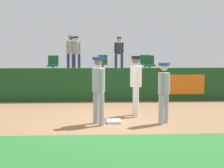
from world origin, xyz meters
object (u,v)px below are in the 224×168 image
seat_back_center (103,62)px  spectator_casual (71,50)px  spectator_hooded (76,51)px  seat_front_left (53,64)px  spectator_capped (119,51)px  player_coach_visitor (99,86)px  seat_front_right (149,64)px  first_base (114,121)px  player_fielder_home (136,81)px  player_runner_visitor (164,89)px  seat_back_right (145,62)px

seat_back_center → spectator_casual: (-1.65, 1.18, 0.60)m
seat_back_center → spectator_hooded: 1.86m
seat_back_center → spectator_casual: 2.11m
seat_front_left → spectator_capped: 4.15m
player_coach_visitor → seat_front_left: 6.18m
spectator_hooded → spectator_casual: spectator_casual is taller
spectator_capped → seat_front_right: bearing=116.0°
seat_front_left → spectator_hooded: (0.85, 2.90, 0.57)m
first_base → spectator_casual: (-1.80, 8.64, 2.01)m
first_base → seat_front_left: 6.31m
player_fielder_home → player_runner_visitor: player_fielder_home is taller
player_runner_visitor → player_coach_visitor: (-1.80, -0.01, 0.09)m
spectator_capped → player_runner_visitor: bearing=96.9°
seat_front_right → spectator_capped: bearing=113.5°
player_fielder_home → player_coach_visitor: (-1.17, -1.19, -0.00)m
player_runner_visitor → seat_front_right: bearing=-146.9°
player_coach_visitor → spectator_casual: 8.99m
first_base → seat_back_right: bearing=75.2°
spectator_hooded → player_coach_visitor: bearing=94.7°
seat_front_left → spectator_casual: bearing=78.9°
player_fielder_home → spectator_capped: 7.42m
first_base → player_runner_visitor: size_ratio=0.24×
seat_front_right → spectator_casual: (-3.69, 2.98, 0.60)m
player_runner_visitor → seat_back_center: bearing=-130.5°
seat_front_right → spectator_hooded: spectator_hooded is taller
player_coach_visitor → spectator_hooded: size_ratio=1.03×
spectator_capped → first_base: bearing=87.6°
player_runner_visitor → seat_front_left: bearing=-109.1°
first_base → seat_front_right: 6.14m
player_runner_visitor → first_base: bearing=-59.1°
player_fielder_home → seat_front_left: 5.62m
player_coach_visitor → seat_front_right: 6.31m
first_base → spectator_casual: 9.05m
first_base → seat_back_right: (1.98, 7.47, 1.41)m
spectator_hooded → spectator_capped: spectator_hooded is taller
seat_front_right → seat_back_center: same height
seat_front_right → spectator_casual: bearing=141.1°
first_base → seat_front_left: bearing=112.8°
first_base → player_fielder_home: player_fielder_home is taller
player_fielder_home → player_coach_visitor: 1.67m
player_coach_visitor → spectator_hooded: 8.87m
player_runner_visitor → spectator_casual: spectator_casual is taller
seat_back_right → player_runner_visitor: bearing=-94.5°
seat_back_center → player_runner_visitor: bearing=-78.7°
spectator_hooded → spectator_capped: (2.26, -0.20, -0.02)m
player_fielder_home → spectator_hooded: bearing=-162.7°
player_fielder_home → player_runner_visitor: bearing=28.6°
spectator_hooded → spectator_casual: size_ratio=0.97×
player_runner_visitor → seat_front_left: (-3.76, 5.84, 0.47)m
first_base → spectator_casual: bearing=101.7°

